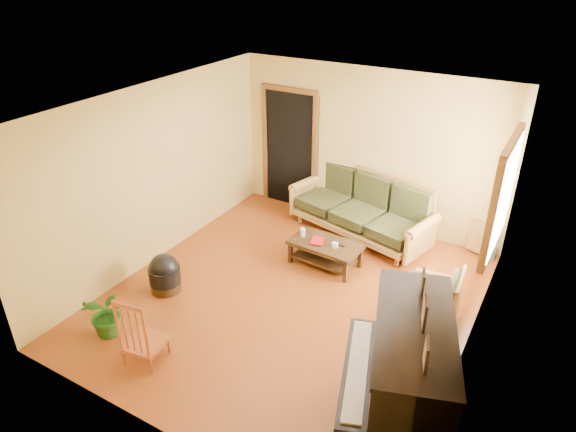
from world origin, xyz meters
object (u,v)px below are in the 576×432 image
Objects in this scene: sofa at (360,207)px; potted_plant at (107,314)px; coffee_table at (325,254)px; footstool at (165,277)px; armchair at (432,297)px; ceramic_crock at (489,251)px; red_chair at (143,328)px; piano at (407,385)px.

sofa is 3.98× the size of potted_plant.
footstool is at bearing -134.04° from coffee_table.
coffee_table is 1.37× the size of armchair.
potted_plant is at bearing -120.37° from coffee_table.
ceramic_crock is 5.46m from potted_plant.
armchair reaches higher than ceramic_crock.
sofa is at bearing 67.48° from red_chair.
sofa is 3.93m from piano.
piano is 3.63× the size of footstool.
footstool is 1.35m from red_chair.
piano reaches higher than red_chair.
armchair is at bearing -30.32° from sofa.
red_chair is (-2.86, -0.41, -0.25)m from piano.
red_chair is (-2.59, -2.26, 0.07)m from armchair.
red_chair is at bearing 169.94° from piano.
potted_plant is (0.03, -1.02, 0.09)m from footstool.
potted_plant is (-1.65, -3.76, -0.21)m from sofa.
red_chair is (-0.88, -2.77, 0.26)m from coffee_table.
footstool is at bearing 114.16° from red_chair.
sofa is at bearing -170.98° from ceramic_crock.
sofa is 5.45× the size of footstool.
sofa reaches higher than coffee_table.
red_chair is at bearing -143.55° from armchair.
footstool is at bearing 91.71° from potted_plant.
potted_plant is at bearing -131.74° from ceramic_crock.
sofa is 3.97m from red_chair.
sofa reaches higher than ceramic_crock.
red_chair is 5.11m from ceramic_crock.
piano is 6.29× the size of ceramic_crock.
coffee_table is 2.92m from red_chair.
armchair reaches higher than potted_plant.
armchair is 1.95m from ceramic_crock.
armchair is at bearing 19.10° from footstool.
sofa is at bearing 100.70° from piano.
piano is at bearing -50.10° from coffee_table.
sofa is at bearing 58.47° from footstool.
coffee_table reaches higher than ceramic_crock.
coffee_table is (-0.08, -1.08, -0.32)m from sofa.
ceramic_crock is at bearing 70.45° from piano.
potted_plant is at bearing 163.80° from red_chair.
ceramic_crock is (2.06, 1.39, -0.06)m from coffee_table.
red_chair reaches higher than footstool.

